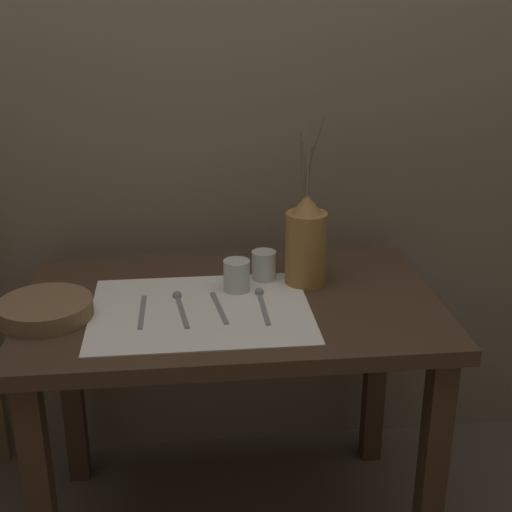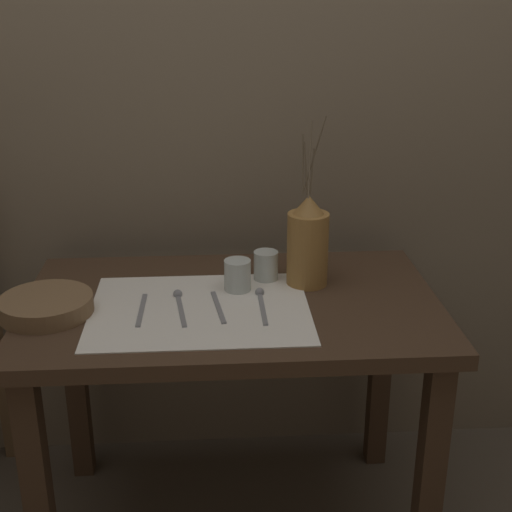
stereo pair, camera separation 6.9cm
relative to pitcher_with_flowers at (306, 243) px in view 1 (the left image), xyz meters
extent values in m
cube|color=#7A6B56|center=(-0.21, 0.34, 0.37)|extent=(7.00, 0.06, 2.40)
cube|color=#422D1E|center=(-0.21, -0.09, -0.14)|extent=(1.07, 0.65, 0.04)
cube|color=#422D1E|center=(-0.68, -0.36, -0.49)|extent=(0.06, 0.06, 0.68)
cube|color=#422D1E|center=(0.27, -0.36, -0.49)|extent=(0.06, 0.06, 0.68)
cube|color=#422D1E|center=(-0.68, 0.17, -0.49)|extent=(0.06, 0.06, 0.68)
cube|color=#422D1E|center=(0.27, 0.17, -0.49)|extent=(0.06, 0.06, 0.68)
cube|color=white|center=(-0.29, -0.15, -0.11)|extent=(0.55, 0.43, 0.00)
cylinder|color=olive|center=(0.00, 0.00, -0.02)|extent=(0.11, 0.11, 0.20)
cone|color=olive|center=(0.00, 0.00, 0.11)|extent=(0.08, 0.08, 0.05)
cylinder|color=brown|center=(-0.02, 0.00, 0.21)|extent=(0.01, 0.01, 0.16)
cylinder|color=brown|center=(0.00, -0.01, 0.23)|extent=(0.01, 0.04, 0.19)
cylinder|color=brown|center=(0.01, 0.02, 0.24)|extent=(0.05, 0.03, 0.20)
cylinder|color=brown|center=(-0.01, 0.00, 0.20)|extent=(0.02, 0.01, 0.14)
cylinder|color=brown|center=(0.01, 0.02, 0.19)|extent=(0.01, 0.00, 0.12)
cylinder|color=brown|center=(-0.66, -0.15, -0.09)|extent=(0.23, 0.23, 0.05)
cylinder|color=silver|center=(-0.19, -0.03, -0.07)|extent=(0.07, 0.07, 0.08)
cylinder|color=silver|center=(-0.11, 0.03, -0.07)|extent=(0.07, 0.07, 0.08)
cube|color=gray|center=(-0.43, -0.15, -0.11)|extent=(0.01, 0.19, 0.00)
cube|color=gray|center=(-0.33, -0.16, -0.11)|extent=(0.03, 0.19, 0.00)
sphere|color=gray|center=(-0.35, -0.06, -0.11)|extent=(0.02, 0.02, 0.02)
cube|color=gray|center=(-0.24, -0.14, -0.11)|extent=(0.04, 0.18, 0.00)
cube|color=gray|center=(-0.13, -0.16, -0.11)|extent=(0.01, 0.19, 0.00)
sphere|color=gray|center=(-0.13, -0.07, -0.11)|extent=(0.02, 0.02, 0.02)
camera|label=1|loc=(-0.32, -1.75, 0.65)|focal=50.00mm
camera|label=2|loc=(-0.25, -1.76, 0.65)|focal=50.00mm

